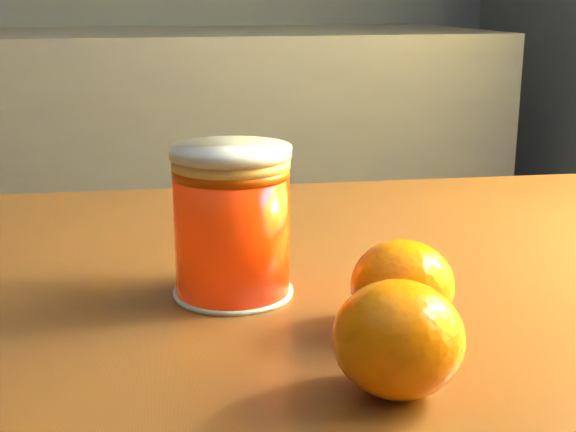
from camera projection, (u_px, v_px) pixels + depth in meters
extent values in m
cube|color=brown|center=(325.00, 339.00, 0.54)|extent=(1.08, 0.79, 0.04)
cylinder|color=#F62B04|center=(232.00, 232.00, 0.55)|extent=(0.08, 0.08, 0.09)
cylinder|color=#EFBF61|center=(231.00, 162.00, 0.53)|extent=(0.08, 0.08, 0.01)
cylinder|color=silver|center=(231.00, 153.00, 0.53)|extent=(0.08, 0.08, 0.01)
ellipsoid|color=orange|center=(398.00, 339.00, 0.41)|extent=(0.07, 0.07, 0.06)
ellipsoid|color=orange|center=(402.00, 285.00, 0.50)|extent=(0.09, 0.09, 0.06)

